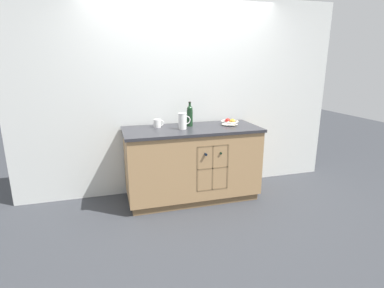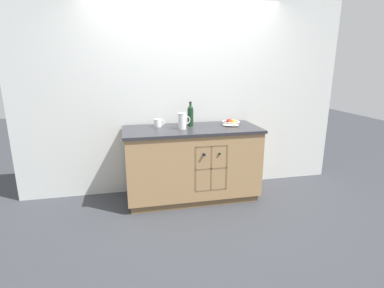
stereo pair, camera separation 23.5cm
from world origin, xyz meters
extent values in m
plane|color=#383A3F|center=(0.00, 0.00, 0.00)|extent=(14.00, 14.00, 0.00)
cube|color=silver|center=(0.00, 0.40, 1.27)|extent=(4.40, 0.06, 2.55)
cube|color=brown|center=(0.00, 0.00, 0.04)|extent=(1.60, 0.61, 0.09)
cube|color=tan|center=(0.00, 0.00, 0.50)|extent=(1.66, 0.67, 0.81)
cube|color=#2D2D33|center=(0.00, 0.00, 0.92)|extent=(1.70, 0.71, 0.03)
cube|color=brown|center=(0.16, -0.23, 0.51)|extent=(0.38, 0.01, 0.55)
cube|color=brown|center=(-0.03, -0.29, 0.51)|extent=(0.02, 0.10, 0.55)
cube|color=brown|center=(0.35, -0.29, 0.51)|extent=(0.02, 0.10, 0.55)
cube|color=brown|center=(0.16, -0.29, 0.23)|extent=(0.38, 0.10, 0.02)
cube|color=brown|center=(0.16, -0.29, 0.51)|extent=(0.38, 0.10, 0.02)
cube|color=brown|center=(0.16, -0.29, 0.78)|extent=(0.38, 0.10, 0.02)
cube|color=brown|center=(0.16, -0.29, 0.51)|extent=(0.02, 0.10, 0.55)
cylinder|color=black|center=(0.06, -0.19, 0.69)|extent=(0.08, 0.19, 0.08)
cylinder|color=black|center=(0.06, -0.33, 0.69)|extent=(0.03, 0.08, 0.03)
cylinder|color=black|center=(0.26, -0.15, 0.69)|extent=(0.07, 0.21, 0.07)
cylinder|color=black|center=(0.26, -0.31, 0.69)|extent=(0.03, 0.09, 0.03)
cylinder|color=silver|center=(0.53, 0.05, 0.94)|extent=(0.10, 0.10, 0.01)
cone|color=silver|center=(0.53, 0.05, 0.97)|extent=(0.21, 0.21, 0.05)
torus|color=silver|center=(0.53, 0.05, 0.98)|extent=(0.23, 0.23, 0.02)
sphere|color=red|center=(0.52, 0.09, 0.98)|extent=(0.07, 0.07, 0.07)
sphere|color=gold|center=(0.55, 0.03, 0.98)|extent=(0.08, 0.08, 0.08)
cylinder|color=white|center=(-0.13, -0.02, 1.04)|extent=(0.10, 0.10, 0.20)
torus|color=white|center=(-0.13, -0.02, 1.13)|extent=(0.10, 0.10, 0.01)
torus|color=white|center=(-0.08, -0.02, 1.05)|extent=(0.10, 0.01, 0.10)
cylinder|color=white|center=(-0.41, 0.17, 0.99)|extent=(0.09, 0.09, 0.10)
torus|color=white|center=(-0.36, 0.17, 0.99)|extent=(0.08, 0.01, 0.08)
cylinder|color=#19381E|center=(0.01, 0.13, 1.04)|extent=(0.08, 0.08, 0.21)
sphere|color=#19381E|center=(0.01, 0.13, 1.16)|extent=(0.07, 0.07, 0.07)
cylinder|color=#19381E|center=(0.01, 0.13, 1.19)|extent=(0.03, 0.03, 0.09)
cylinder|color=black|center=(0.01, 0.13, 1.24)|extent=(0.03, 0.03, 0.01)
camera|label=1|loc=(-1.02, -3.50, 1.72)|focal=28.00mm
camera|label=2|loc=(-0.79, -3.56, 1.72)|focal=28.00mm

